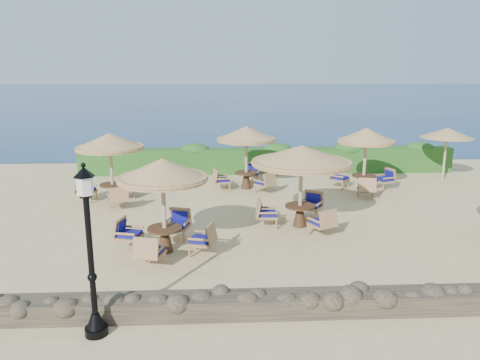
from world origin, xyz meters
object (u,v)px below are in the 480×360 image
lamp_post (91,260)px  cafe_set_0 (163,192)px  cafe_set_1 (301,166)px  cafe_set_4 (246,146)px  cafe_set_3 (111,155)px  extra_parasol (447,133)px  cafe_set_5 (365,149)px

lamp_post → cafe_set_0: size_ratio=1.15×
cafe_set_1 → lamp_post: bearing=-129.5°
cafe_set_0 → cafe_set_1: bearing=25.3°
cafe_set_0 → cafe_set_4: (2.69, 6.88, 0.09)m
cafe_set_0 → cafe_set_1: (4.12, 1.95, 0.26)m
lamp_post → cafe_set_3: (-1.62, 9.20, 0.29)m
cafe_set_1 → cafe_set_4: 5.14m
extra_parasol → cafe_set_0: (-11.71, -7.87, -0.44)m
lamp_post → cafe_set_3: size_ratio=1.21×
lamp_post → extra_parasol: bearing=43.6°
lamp_post → cafe_set_3: 9.35m
cafe_set_5 → cafe_set_3: bearing=-174.1°
lamp_post → cafe_set_3: lamp_post is taller
cafe_set_3 → cafe_set_4: 5.50m
cafe_set_4 → cafe_set_5: (4.80, -0.77, -0.05)m
cafe_set_0 → cafe_set_5: size_ratio=1.06×
extra_parasol → cafe_set_3: bearing=-168.9°
lamp_post → extra_parasol: (12.60, 12.00, 0.62)m
cafe_set_1 → cafe_set_3: size_ratio=1.17×
cafe_set_1 → cafe_set_3: 7.33m
extra_parasol → cafe_set_4: size_ratio=0.88×
cafe_set_5 → cafe_set_0: bearing=-140.8°
extra_parasol → cafe_set_4: 9.08m
cafe_set_3 → cafe_set_4: size_ratio=1.01×
extra_parasol → lamp_post: bearing=-136.4°
extra_parasol → cafe_set_5: size_ratio=0.88×
cafe_set_1 → cafe_set_5: same height
lamp_post → cafe_set_4: (3.58, 11.01, 0.27)m
extra_parasol → cafe_set_5: (-4.22, -1.77, -0.40)m
cafe_set_0 → cafe_set_5: bearing=39.2°
cafe_set_1 → cafe_set_5: (3.37, 4.16, -0.22)m
lamp_post → cafe_set_5: lamp_post is taller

